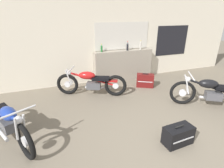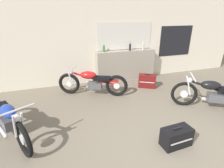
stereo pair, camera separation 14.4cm
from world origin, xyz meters
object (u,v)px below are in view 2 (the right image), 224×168
at_px(bottle_center, 143,46).
at_px(hard_case_black, 176,137).
at_px(motorcycle_black, 214,94).
at_px(motorcycle_blue, 8,119).
at_px(bottle_leftmost, 104,48).
at_px(hard_case_darkred, 147,81).
at_px(bottle_left_center, 130,46).
at_px(motorcycle_red, 93,82).

height_order(bottle_center, hard_case_black, bottle_center).
xyz_separation_m(motorcycle_black, motorcycle_blue, (-4.54, 0.29, 0.00)).
relative_size(bottle_center, motorcycle_blue, 0.18).
xyz_separation_m(bottle_leftmost, hard_case_darkred, (1.18, -0.86, -0.95)).
bearing_deg(hard_case_black, motorcycle_blue, 158.16).
relative_size(bottle_left_center, motorcycle_black, 0.17).
bearing_deg(bottle_leftmost, motorcycle_black, -50.77).
bearing_deg(hard_case_darkred, motorcycle_black, -61.95).
distance_m(motorcycle_black, hard_case_black, 1.89).
xyz_separation_m(motorcycle_blue, hard_case_darkred, (3.64, 1.39, -0.19)).
bearing_deg(motorcycle_black, bottle_leftmost, 129.23).
height_order(bottle_center, hard_case_darkred, bottle_center).
distance_m(bottle_leftmost, motorcycle_blue, 3.42).
relative_size(bottle_leftmost, hard_case_darkred, 0.44).
height_order(bottle_leftmost, motorcycle_black, bottle_leftmost).
xyz_separation_m(bottle_center, motorcycle_black, (0.70, -2.47, -0.78)).
distance_m(motorcycle_blue, hard_case_darkred, 3.90).
distance_m(bottle_leftmost, motorcycle_black, 3.37).
xyz_separation_m(bottle_leftmost, bottle_center, (1.37, -0.07, 0.02)).
height_order(bottle_leftmost, motorcycle_red, bottle_leftmost).
height_order(motorcycle_black, motorcycle_blue, motorcycle_blue).
bearing_deg(bottle_center, motorcycle_red, -157.93).
distance_m(bottle_center, hard_case_black, 3.61).
bearing_deg(hard_case_black, hard_case_darkred, 73.02).
distance_m(bottle_leftmost, bottle_left_center, 0.89).
xyz_separation_m(bottle_center, motorcycle_blue, (-3.84, -2.17, -0.78)).
relative_size(bottle_center, motorcycle_red, 0.17).
distance_m(bottle_left_center, hard_case_darkred, 1.29).
xyz_separation_m(bottle_left_center, hard_case_darkred, (0.29, -0.80, -0.97)).
distance_m(motorcycle_blue, hard_case_black, 3.10).
relative_size(motorcycle_black, motorcycle_red, 0.93).
xyz_separation_m(hard_case_black, hard_case_darkred, (0.77, 2.54, 0.03)).
bearing_deg(motorcycle_blue, hard_case_darkred, 20.87).
height_order(bottle_left_center, bottle_center, bottle_center).
bearing_deg(bottle_left_center, motorcycle_black, -64.55).
xyz_separation_m(motorcycle_red, motorcycle_blue, (-1.88, -1.38, 0.01)).
bearing_deg(bottle_leftmost, hard_case_black, -83.23).
bearing_deg(hard_case_darkred, motorcycle_blue, -159.13).
relative_size(bottle_left_center, motorcycle_blue, 0.17).
bearing_deg(motorcycle_red, hard_case_black, -68.65).
xyz_separation_m(motorcycle_red, hard_case_darkred, (1.76, 0.01, -0.18)).
bearing_deg(motorcycle_red, hard_case_darkred, 0.30).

